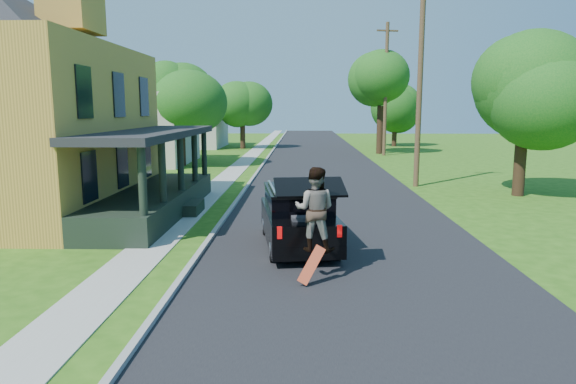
{
  "coord_description": "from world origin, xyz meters",
  "views": [
    {
      "loc": [
        -1.29,
        -12.79,
        3.9
      ],
      "look_at": [
        -1.73,
        3.0,
        1.33
      ],
      "focal_mm": 32.0,
      "sensor_mm": 36.0,
      "label": 1
    }
  ],
  "objects_px": {
    "utility_pole_near": "(420,80)",
    "black_suv": "(298,217)",
    "tree_right_near": "(525,85)",
    "skateboarder": "(315,209)"
  },
  "relations": [
    {
      "from": "skateboarder",
      "to": "black_suv",
      "type": "bearing_deg",
      "value": -70.67
    },
    {
      "from": "skateboarder",
      "to": "tree_right_near",
      "type": "relative_size",
      "value": 0.25
    },
    {
      "from": "utility_pole_near",
      "to": "black_suv",
      "type": "bearing_deg",
      "value": -113.73
    },
    {
      "from": "black_suv",
      "to": "tree_right_near",
      "type": "height_order",
      "value": "tree_right_near"
    },
    {
      "from": "tree_right_near",
      "to": "utility_pole_near",
      "type": "height_order",
      "value": "utility_pole_near"
    },
    {
      "from": "skateboarder",
      "to": "utility_pole_near",
      "type": "relative_size",
      "value": 0.19
    },
    {
      "from": "black_suv",
      "to": "tree_right_near",
      "type": "bearing_deg",
      "value": 34.51
    },
    {
      "from": "black_suv",
      "to": "skateboarder",
      "type": "height_order",
      "value": "skateboarder"
    },
    {
      "from": "tree_right_near",
      "to": "utility_pole_near",
      "type": "distance_m",
      "value": 4.83
    },
    {
      "from": "skateboarder",
      "to": "utility_pole_near",
      "type": "bearing_deg",
      "value": -99.52
    }
  ]
}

